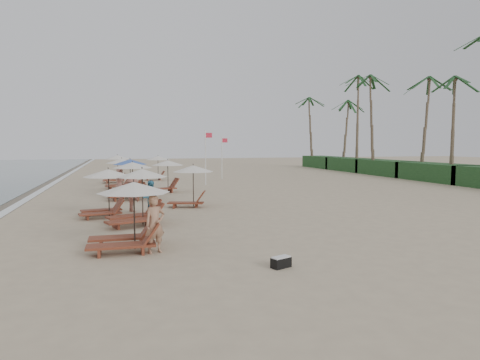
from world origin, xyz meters
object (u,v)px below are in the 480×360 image
object	(u,v)px
beachgoer_mid_b	(133,194)
duffel_bag	(281,262)
lounger_station_3	(128,181)
lounger_station_1	(135,201)
lounger_station_2	(104,192)
beachgoer_near	(155,224)
inland_station_1	(164,174)
inland_station_0	(190,181)
beachgoer_far_b	(120,180)
lounger_station_5	(120,171)
lounger_station_4	(126,179)
inland_station_2	(156,165)
lounger_station_6	(115,169)
lounger_station_0	(126,217)
flag_pole_near	(206,155)
beachgoer_mid_a	(150,198)

from	to	relation	value
beachgoer_mid_b	duffel_bag	size ratio (longest dim) A/B	2.80
lounger_station_3	lounger_station_1	bearing A→B (deg)	-89.09
lounger_station_1	lounger_station_2	bearing A→B (deg)	118.58
lounger_station_2	beachgoer_mid_b	size ratio (longest dim) A/B	1.47
beachgoer_near	inland_station_1	bearing A→B (deg)	61.65
inland_station_0	duffel_bag	xyz separation A→B (m)	(0.61, -12.06, -1.25)
lounger_station_1	duffel_bag	bearing A→B (deg)	-64.20
beachgoer_far_b	beachgoer_near	bearing A→B (deg)	-138.23
beachgoer_mid_b	lounger_station_5	bearing A→B (deg)	-15.49
inland_station_0	beachgoer_near	world-z (taller)	inland_station_0
lounger_station_2	beachgoer_mid_b	bearing A→B (deg)	44.12
lounger_station_4	inland_station_2	world-z (taller)	lounger_station_4
lounger_station_4	lounger_station_6	xyz separation A→B (m)	(-0.80, 9.44, 0.10)
lounger_station_3	lounger_station_6	size ratio (longest dim) A/B	1.18
lounger_station_0	inland_station_2	distance (m)	26.88
lounger_station_1	beachgoer_near	size ratio (longest dim) A/B	1.49
inland_station_1	inland_station_2	bearing A→B (deg)	88.46
lounger_station_5	lounger_station_4	bearing A→B (deg)	-84.72
lounger_station_4	inland_station_2	size ratio (longest dim) A/B	1.03
inland_station_0	duffel_bag	size ratio (longest dim) A/B	4.30
lounger_station_2	beachgoer_far_b	bearing A→B (deg)	86.36
duffel_bag	flag_pole_near	bearing A→B (deg)	83.94
lounger_station_0	lounger_station_5	bearing A→B (deg)	90.64
lounger_station_4	beachgoer_far_b	world-z (taller)	lounger_station_4
lounger_station_3	beachgoer_mid_b	distance (m)	4.99
lounger_station_3	lounger_station_5	world-z (taller)	lounger_station_3
lounger_station_0	lounger_station_1	world-z (taller)	lounger_station_1
beachgoer_far_b	duffel_bag	xyz separation A→B (m)	(4.29, -20.38, -0.69)
inland_station_2	lounger_station_3	bearing A→B (deg)	-101.41
beachgoer_mid_b	flag_pole_near	distance (m)	14.16
inland_station_1	beachgoer_mid_a	bearing A→B (deg)	-99.39
lounger_station_0	beachgoer_mid_a	bearing A→B (deg)	79.68
inland_station_2	inland_station_1	bearing A→B (deg)	-91.54
lounger_station_6	lounger_station_5	bearing A→B (deg)	-85.58
lounger_station_4	lounger_station_5	bearing A→B (deg)	95.28
lounger_station_2	duffel_bag	distance (m)	11.16
duffel_bag	lounger_station_3	bearing A→B (deg)	103.12
lounger_station_3	beachgoer_mid_b	world-z (taller)	lounger_station_3
inland_station_1	beachgoer_mid_a	world-z (taller)	inland_station_1
beachgoer_far_b	flag_pole_near	size ratio (longest dim) A/B	0.38
duffel_bag	lounger_station_5	bearing A→B (deg)	100.52
inland_station_1	lounger_station_2	bearing A→B (deg)	-111.22
lounger_station_6	flag_pole_near	xyz separation A→B (m)	(7.19, -4.10, 1.29)
lounger_station_5	beachgoer_mid_a	bearing A→B (deg)	-84.00
lounger_station_2	beachgoer_near	bearing A→B (deg)	-76.62
inland_station_2	lounger_station_4	bearing A→B (deg)	-104.06
inland_station_1	beachgoer_near	size ratio (longest dim) A/B	1.60
lounger_station_1	lounger_station_6	distance (m)	20.44
lounger_station_0	lounger_station_2	size ratio (longest dim) A/B	1.06
beachgoer_mid_b	flag_pole_near	bearing A→B (deg)	-44.64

